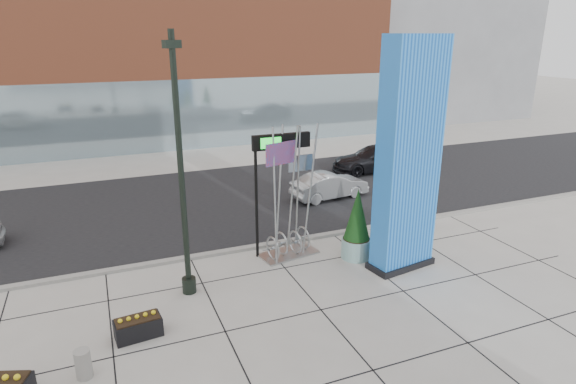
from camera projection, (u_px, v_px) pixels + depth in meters
name	position (u px, v px, depth m)	size (l,w,h in m)	color
ground	(279.00, 300.00, 15.20)	(160.00, 160.00, 0.00)	#9E9991
street_asphalt	(207.00, 203.00, 24.00)	(80.00, 12.00, 0.02)	black
curb_edge	(242.00, 249.00, 18.70)	(80.00, 0.30, 0.12)	gray
tower_podium	(167.00, 68.00, 37.61)	(34.00, 10.00, 11.00)	#9E4B2D
tower_glass_front	(180.00, 115.00, 34.32)	(34.00, 0.60, 5.00)	#8CA5B2
building_grey_parking	(401.00, 24.00, 49.84)	(20.00, 18.00, 18.00)	slate
blue_pylon	(408.00, 162.00, 16.26)	(2.55, 1.44, 8.03)	#0C47B6
lamp_post	(183.00, 195.00, 14.66)	(0.56, 0.45, 8.16)	black
public_art_sculpture	(289.00, 222.00, 17.99)	(2.36, 1.49, 5.00)	#A6A9AB
concrete_bollard	(83.00, 364.00, 11.69)	(0.39, 0.39, 0.76)	gray
overhead_street_sign	(276.00, 152.00, 17.25)	(2.18, 0.24, 4.64)	black
round_planter_east	(401.00, 199.00, 20.46)	(1.11, 1.11, 2.79)	#7EA9A7
round_planter_mid	(389.00, 224.00, 18.29)	(0.96, 0.96, 2.40)	#7EA9A7
round_planter_west	(357.00, 226.00, 17.74)	(1.09, 1.09, 2.72)	#7EA9A7
box_planter_north	(138.00, 326.00, 13.30)	(1.31, 0.76, 0.69)	black
car_silver_mid	(330.00, 186.00, 24.48)	(1.40, 4.02, 1.32)	#A4A7AB
car_dark_east	(375.00, 159.00, 29.31)	(2.17, 5.33, 1.55)	black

